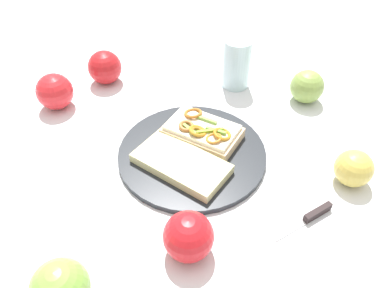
# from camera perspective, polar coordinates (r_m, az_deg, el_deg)

# --- Properties ---
(ground_plane) EXTENTS (2.00, 2.00, 0.00)m
(ground_plane) POSITION_cam_1_polar(r_m,az_deg,el_deg) (0.76, 0.00, -1.79)
(ground_plane) COLOR silver
(ground_plane) RESTS_ON ground
(plate) EXTENTS (0.29, 0.29, 0.01)m
(plate) POSITION_cam_1_polar(r_m,az_deg,el_deg) (0.75, 0.00, -1.45)
(plate) COLOR #22262B
(plate) RESTS_ON ground_plane
(sandwich) EXTENTS (0.10, 0.16, 0.04)m
(sandwich) POSITION_cam_1_polar(r_m,az_deg,el_deg) (0.77, 1.73, 1.87)
(sandwich) COLOR beige
(sandwich) RESTS_ON plate
(bread_slice_side) EXTENTS (0.12, 0.19, 0.02)m
(bread_slice_side) POSITION_cam_1_polar(r_m,az_deg,el_deg) (0.71, -1.89, -2.86)
(bread_slice_side) COLOR beige
(bread_slice_side) RESTS_ON plate
(apple_0) EXTENTS (0.09, 0.09, 0.07)m
(apple_0) POSITION_cam_1_polar(r_m,az_deg,el_deg) (0.75, 23.26, -3.38)
(apple_0) COLOR gold
(apple_0) RESTS_ON ground_plane
(apple_1) EXTENTS (0.10, 0.10, 0.08)m
(apple_1) POSITION_cam_1_polar(r_m,az_deg,el_deg) (0.92, 16.99, 8.30)
(apple_1) COLOR #809F49
(apple_1) RESTS_ON ground_plane
(apple_2) EXTENTS (0.09, 0.09, 0.08)m
(apple_2) POSITION_cam_1_polar(r_m,az_deg,el_deg) (0.91, -20.04, 7.47)
(apple_2) COLOR red
(apple_2) RESTS_ON ground_plane
(apple_3) EXTENTS (0.11, 0.11, 0.08)m
(apple_3) POSITION_cam_1_polar(r_m,az_deg,el_deg) (0.58, -19.31, -19.87)
(apple_3) COLOR #7AB443
(apple_3) RESTS_ON ground_plane
(apple_4) EXTENTS (0.10, 0.10, 0.08)m
(apple_4) POSITION_cam_1_polar(r_m,az_deg,el_deg) (0.59, -0.54, -13.79)
(apple_4) COLOR red
(apple_4) RESTS_ON ground_plane
(apple_5) EXTENTS (0.12, 0.12, 0.08)m
(apple_5) POSITION_cam_1_polar(r_m,az_deg,el_deg) (0.97, -13.05, 11.23)
(apple_5) COLOR red
(apple_5) RESTS_ON ground_plane
(drinking_glass) EXTENTS (0.07, 0.07, 0.12)m
(drinking_glass) POSITION_cam_1_polar(r_m,az_deg,el_deg) (0.93, 6.76, 12.00)
(drinking_glass) COLOR silver
(drinking_glass) RESTS_ON ground_plane
(knife) EXTENTS (0.11, 0.07, 0.02)m
(knife) POSITION_cam_1_polar(r_m,az_deg,el_deg) (0.69, 17.70, -10.33)
(knife) COLOR silver
(knife) RESTS_ON ground_plane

